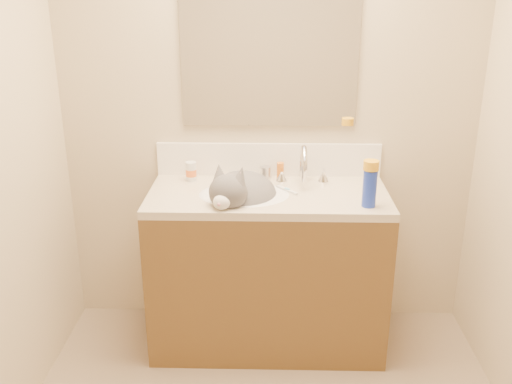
# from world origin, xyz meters

# --- Properties ---
(room_shell) EXTENTS (2.24, 2.54, 2.52)m
(room_shell) POSITION_xyz_m (0.00, 0.00, 1.49)
(room_shell) COLOR #C1AF90
(room_shell) RESTS_ON ground
(vanity_cabinet) EXTENTS (1.20, 0.55, 0.82)m
(vanity_cabinet) POSITION_xyz_m (0.00, 0.97, 0.41)
(vanity_cabinet) COLOR brown
(vanity_cabinet) RESTS_ON ground
(counter_slab) EXTENTS (1.20, 0.55, 0.04)m
(counter_slab) POSITION_xyz_m (0.00, 0.97, 0.84)
(counter_slab) COLOR beige
(counter_slab) RESTS_ON vanity_cabinet
(basin) EXTENTS (0.45, 0.36, 0.14)m
(basin) POSITION_xyz_m (-0.12, 0.94, 0.79)
(basin) COLOR white
(basin) RESTS_ON vanity_cabinet
(faucet) EXTENTS (0.28, 0.20, 0.21)m
(faucet) POSITION_xyz_m (0.18, 1.11, 0.95)
(faucet) COLOR silver
(faucet) RESTS_ON counter_slab
(cat) EXTENTS (0.46, 0.53, 0.36)m
(cat) POSITION_xyz_m (-0.14, 0.94, 0.85)
(cat) COLOR #535053
(cat) RESTS_ON basin
(backsplash) EXTENTS (1.20, 0.02, 0.18)m
(backsplash) POSITION_xyz_m (0.00, 1.24, 0.95)
(backsplash) COLOR white
(backsplash) RESTS_ON counter_slab
(mirror) EXTENTS (0.90, 0.02, 0.80)m
(mirror) POSITION_xyz_m (0.00, 1.24, 1.54)
(mirror) COLOR white
(mirror) RESTS_ON room_shell
(pill_bottle) EXTENTS (0.07, 0.07, 0.10)m
(pill_bottle) POSITION_xyz_m (-0.41, 1.14, 0.91)
(pill_bottle) COLOR silver
(pill_bottle) RESTS_ON counter_slab
(pill_label) EXTENTS (0.07, 0.07, 0.04)m
(pill_label) POSITION_xyz_m (-0.41, 1.14, 0.90)
(pill_label) COLOR orange
(pill_label) RESTS_ON pill_bottle
(silver_jar) EXTENTS (0.07, 0.07, 0.06)m
(silver_jar) POSITION_xyz_m (-0.02, 1.19, 0.89)
(silver_jar) COLOR #B7B7BC
(silver_jar) RESTS_ON counter_slab
(amber_bottle) EXTENTS (0.05, 0.05, 0.09)m
(amber_bottle) POSITION_xyz_m (0.06, 1.17, 0.91)
(amber_bottle) COLOR orange
(amber_bottle) RESTS_ON counter_slab
(toothbrush) EXTENTS (0.11, 0.13, 0.01)m
(toothbrush) POSITION_xyz_m (0.09, 1.00, 0.87)
(toothbrush) COLOR silver
(toothbrush) RESTS_ON counter_slab
(toothbrush_head) EXTENTS (0.03, 0.03, 0.01)m
(toothbrush_head) POSITION_xyz_m (0.09, 1.00, 0.87)
(toothbrush_head) COLOR #6CB9E7
(toothbrush_head) RESTS_ON counter_slab
(spray_can) EXTENTS (0.08, 0.08, 0.18)m
(spray_can) POSITION_xyz_m (0.47, 0.80, 0.95)
(spray_can) COLOR #1A32BA
(spray_can) RESTS_ON counter_slab
(spray_cap) EXTENTS (0.09, 0.09, 0.04)m
(spray_cap) POSITION_xyz_m (0.47, 0.80, 1.06)
(spray_cap) COLOR gold
(spray_cap) RESTS_ON spray_can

